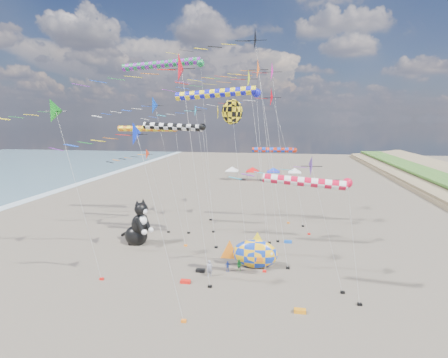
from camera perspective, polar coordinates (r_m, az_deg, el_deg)
ground at (r=28.31m, az=-3.91°, el=-21.52°), size 260.00×260.00×0.00m
delta_kite_0 at (r=46.43m, az=-14.53°, el=3.45°), size 8.77×1.51×11.05m
delta_kite_1 at (r=30.01m, az=-9.63°, el=16.94°), size 11.75×2.49×20.04m
delta_kite_2 at (r=44.46m, az=7.56°, el=12.78°), size 13.71×2.51×18.64m
delta_kite_3 at (r=49.41m, az=6.51°, el=16.91°), size 15.81×2.96×22.65m
delta_kite_4 at (r=35.07m, az=-28.03°, el=9.43°), size 12.29×2.32×16.64m
delta_kite_5 at (r=33.66m, az=5.51°, el=17.21°), size 10.00×2.10×20.48m
delta_kite_6 at (r=40.83m, az=2.42°, el=15.80°), size 12.29×2.21×20.46m
delta_kite_7 at (r=40.61m, az=-12.63°, el=11.25°), size 10.48×2.10×17.29m
delta_kite_8 at (r=50.57m, az=-6.57°, el=10.64°), size 10.00×1.84×16.86m
delta_kite_9 at (r=29.29m, az=11.29°, el=1.52°), size 10.04×1.93×11.90m
delta_kite_10 at (r=25.44m, az=-17.75°, el=6.21°), size 10.29×1.82×14.61m
delta_kite_11 at (r=42.03m, az=3.76°, el=21.64°), size 13.40×2.89×25.05m
windsock_0 at (r=46.12m, az=-9.60°, el=17.93°), size 11.67×0.93×21.89m
windsock_1 at (r=35.16m, az=-0.68°, el=13.71°), size 9.72×0.87×17.62m
windsock_2 at (r=39.48m, az=-7.73°, el=8.34°), size 8.32×0.79×14.25m
windsock_3 at (r=27.69m, az=13.79°, el=-0.57°), size 8.08×0.77×10.30m
windsock_4 at (r=45.39m, az=-12.08°, el=7.96°), size 9.22×0.75×13.89m
windsock_5 at (r=47.88m, az=8.48°, el=4.62°), size 7.35×0.69×10.93m
angelfish_kite at (r=37.33m, az=1.02°, el=10.72°), size 3.74×3.02×16.77m
cat_inflatable at (r=42.66m, az=-13.86°, el=-6.75°), size 4.61×3.59×5.57m
fish_inflatable at (r=35.77m, az=5.01°, el=-12.06°), size 5.92×2.05×3.77m
person_adult at (r=33.96m, az=-2.37°, el=-14.40°), size 0.70×0.61×1.61m
child_green at (r=35.18m, az=2.50°, el=-13.90°), size 0.69×0.62×1.17m
child_blue at (r=35.05m, az=0.58°, el=-14.06°), size 0.68×0.46×1.08m
kite_bag_0 at (r=33.19m, az=-6.32°, el=-16.30°), size 0.90×0.44×0.30m
kite_bag_1 at (r=35.18m, az=-3.84°, el=-14.69°), size 0.90×0.44×0.30m
kite_bag_2 at (r=29.24m, az=12.29°, el=-20.30°), size 0.90×0.44×0.30m
kite_bag_3 at (r=43.32m, az=10.40°, el=-10.03°), size 0.90×0.44×0.30m
tent_row at (r=84.43m, az=6.38°, el=1.81°), size 19.20×4.20×3.80m
parked_car at (r=83.80m, az=18.25°, el=-0.46°), size 3.57×1.91×1.15m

